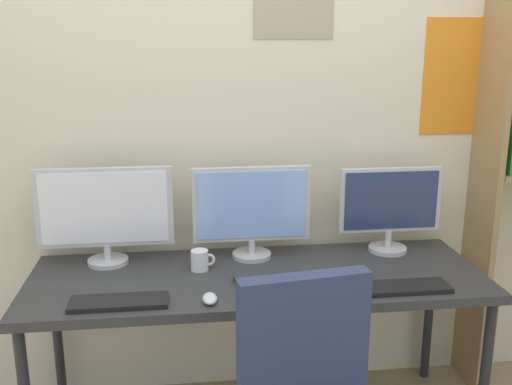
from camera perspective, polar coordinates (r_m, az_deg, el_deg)
The scene contains 10 objects.
wall_back at distance 2.81m, azimuth -0.89°, elevation 6.09°, with size 4.34×0.11×2.60m.
desk at distance 2.57m, azimuth 0.14°, elevation -9.02°, with size 1.94×0.68×0.74m.
monitor_left at distance 2.68m, azimuth -14.39°, elevation -1.85°, with size 0.60×0.18×0.44m.
monitor_center at distance 2.68m, azimuth -0.43°, elevation -1.62°, with size 0.54×0.18×0.42m.
monitor_right at distance 2.82m, azimuth 12.81°, elevation -1.26°, with size 0.48×0.18×0.40m.
keyboard_left at distance 2.34m, azimuth -13.11°, elevation -10.28°, with size 0.37×0.13×0.02m, color black.
keyboard_right at distance 2.47m, azimuth 13.97°, elevation -8.89°, with size 0.38×0.13×0.02m, color black.
computer_mouse at distance 2.30m, azimuth -4.49°, elevation -10.18°, with size 0.06×0.10×0.03m, color silver.
laptop_closed at distance 2.44m, azimuth 2.09°, elevation -8.74°, with size 0.32×0.22×0.02m, color #2D2D2D.
coffee_mug at distance 2.59m, azimuth -5.41°, elevation -6.53°, with size 0.11×0.08×0.09m.
Camera 1 is at (-0.29, -1.74, 1.72)m, focal length 41.38 mm.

